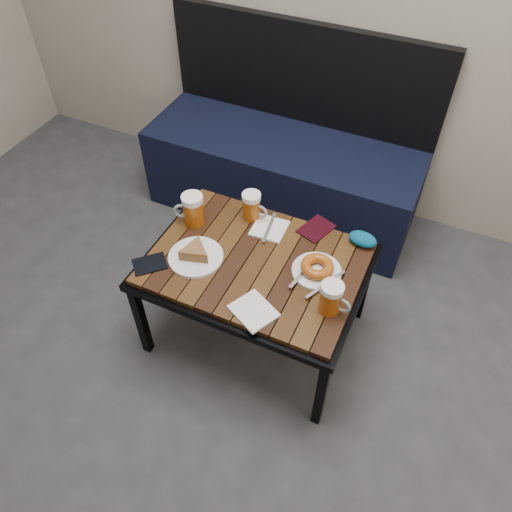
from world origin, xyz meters
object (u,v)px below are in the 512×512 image
at_px(beer_mug_centre, 252,206).
at_px(passport_navy, 150,264).
at_px(plate_bagel, 317,269).
at_px(beer_mug_left, 193,209).
at_px(beer_mug_right, 332,298).
at_px(plate_pie, 195,254).
at_px(knit_pouch, 363,239).
at_px(bench, 284,167).
at_px(cafe_table, 256,269).
at_px(passport_burgundy, 316,229).

relative_size(beer_mug_centre, passport_navy, 1.00).
relative_size(beer_mug_centre, plate_bagel, 0.52).
height_order(beer_mug_left, plate_bagel, beer_mug_left).
distance_m(beer_mug_right, plate_pie, 0.55).
distance_m(beer_mug_left, plate_pie, 0.21).
distance_m(plate_bagel, passport_navy, 0.63).
height_order(plate_pie, knit_pouch, plate_pie).
relative_size(plate_pie, knit_pouch, 1.87).
bearing_deg(beer_mug_left, beer_mug_centre, -167.19).
distance_m(bench, knit_pouch, 0.83).
bearing_deg(knit_pouch, beer_mug_centre, -174.52).
bearing_deg(passport_navy, beer_mug_left, 127.92).
bearing_deg(passport_navy, knit_pouch, 78.28).
bearing_deg(cafe_table, bench, 104.79).
relative_size(plate_pie, passport_burgundy, 1.51).
relative_size(bench, plate_bagel, 5.89).
xyz_separation_m(beer_mug_right, plate_pie, (-0.55, 0.02, -0.04)).
xyz_separation_m(plate_pie, plate_bagel, (0.45, 0.13, -0.00)).
distance_m(beer_mug_left, beer_mug_centre, 0.24).
bearing_deg(plate_pie, cafe_table, 21.28).
relative_size(beer_mug_left, passport_navy, 1.13).
relative_size(beer_mug_centre, beer_mug_right, 0.96).
distance_m(beer_mug_centre, passport_burgundy, 0.28).
distance_m(cafe_table, passport_navy, 0.41).
height_order(plate_pie, plate_bagel, plate_pie).
xyz_separation_m(beer_mug_right, passport_navy, (-0.69, -0.09, -0.06)).
xyz_separation_m(beer_mug_left, passport_navy, (-0.04, -0.28, -0.07)).
relative_size(bench, beer_mug_left, 10.01).
xyz_separation_m(beer_mug_left, plate_pie, (0.11, -0.17, -0.05)).
bearing_deg(beer_mug_left, cafe_table, 145.51).
bearing_deg(beer_mug_right, knit_pouch, 96.04).
bearing_deg(beer_mug_centre, knit_pouch, 10.27).
height_order(cafe_table, knit_pouch, knit_pouch).
relative_size(cafe_table, passport_burgundy, 5.99).
bearing_deg(bench, passport_navy, -97.88).
relative_size(plate_bagel, passport_burgundy, 1.69).
relative_size(bench, plate_pie, 6.59).
bearing_deg(cafe_table, plate_bagel, 10.56).
bearing_deg(beer_mug_left, passport_burgundy, -179.09).
bearing_deg(plate_bagel, beer_mug_left, 175.18).
bearing_deg(bench, passport_burgundy, -57.09).
relative_size(beer_mug_left, beer_mug_right, 1.09).
bearing_deg(beer_mug_centre, passport_burgundy, 14.13).
distance_m(bench, beer_mug_right, 1.11).
xyz_separation_m(plate_pie, knit_pouch, (0.56, 0.34, 0.00)).
bearing_deg(cafe_table, plate_pie, -158.72).
relative_size(beer_mug_left, knit_pouch, 1.23).
xyz_separation_m(beer_mug_centre, beer_mug_right, (0.45, -0.32, 0.00)).
bearing_deg(knit_pouch, cafe_table, -142.68).
distance_m(beer_mug_centre, knit_pouch, 0.46).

